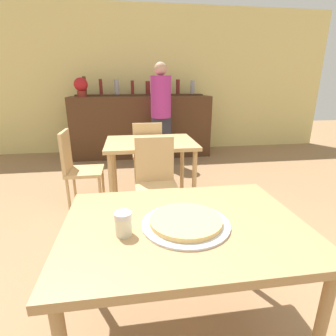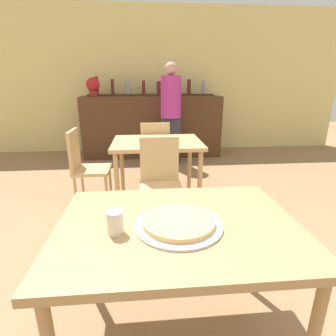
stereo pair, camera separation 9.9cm
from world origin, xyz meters
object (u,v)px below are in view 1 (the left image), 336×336
Objects in this scene: chair_far_side_front at (156,178)px; pizza_tray at (186,222)px; chair_far_side_left at (77,165)px; cheese_shaker at (123,223)px; person_standing at (161,111)px; potted_plant at (81,86)px; chair_far_side_back at (147,150)px.

pizza_tray is (0.01, -1.29, 0.25)m from chair_far_side_front.
chair_far_side_left is 1.99m from cheese_shaker.
person_standing is (0.60, 3.44, 0.13)m from cheese_shaker.
pizza_tray is 1.28× the size of potted_plant.
chair_far_side_front is 8.14× the size of cheese_shaker.
chair_far_side_back reaches higher than cheese_shaker.
potted_plant is (-0.76, 3.97, 0.54)m from cheese_shaker.
cheese_shaker is at bearing -163.56° from chair_far_side_left.
chair_far_side_front is 1.00× the size of chair_far_side_left.
chair_far_side_back is 1.13m from person_standing.
chair_far_side_back is 2.42m from pizza_tray.
pizza_tray is (0.85, -1.85, 0.25)m from chair_far_side_left.
chair_far_side_left is at bearing 106.44° from cheese_shaker.
pizza_tray is 3.87× the size of cheese_shaker.
chair_far_side_left is (-0.84, 0.56, 0.00)m from chair_far_side_front.
cheese_shaker is (-0.29, -0.04, 0.04)m from pizza_tray.
potted_plant reaches higher than pizza_tray.
chair_far_side_back is at bearing -55.80° from potted_plant.
potted_plant is (-1.35, 0.53, 0.40)m from person_standing.
chair_far_side_front is at bearing 90.65° from pizza_tray.
cheese_shaker is at bearing -101.91° from chair_far_side_front.
cheese_shaker is at bearing -172.61° from pizza_tray.
chair_far_side_front is 2.18m from person_standing.
chair_far_side_left is 0.52× the size of person_standing.
chair_far_side_front is at bearing -123.87° from chair_far_side_left.
person_standing reaches higher than potted_plant.
pizza_tray is (0.01, -2.41, 0.25)m from chair_far_side_back.
potted_plant reaches higher than cheese_shaker.
cheese_shaker is at bearing 83.49° from chair_far_side_back.
cheese_shaker is at bearing -99.80° from person_standing.
person_standing is 5.18× the size of potted_plant.
chair_far_side_back is at bearing 90.35° from pizza_tray.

